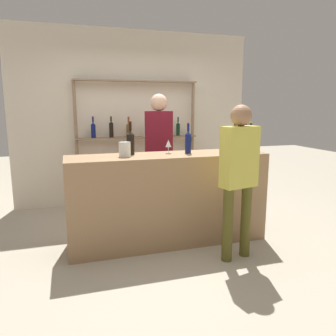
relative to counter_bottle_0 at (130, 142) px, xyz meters
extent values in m
plane|color=#B2A893|center=(0.41, -0.14, -1.20)|extent=(16.00, 16.00, 0.00)
cube|color=#997551|center=(0.41, -0.14, -0.67)|extent=(2.30, 0.57, 1.05)
cube|color=beige|center=(0.41, 1.75, 0.20)|extent=(3.90, 0.12, 2.80)
cylinder|color=#897056|center=(-0.56, 1.57, -0.20)|extent=(0.05, 0.05, 2.00)
cylinder|color=#897056|center=(1.37, 1.57, -0.20)|extent=(0.05, 0.05, 2.00)
cube|color=#897056|center=(0.41, 1.57, 0.79)|extent=(1.98, 0.18, 0.02)
cube|color=#897056|center=(0.41, 1.57, -0.10)|extent=(1.98, 0.18, 0.02)
cylinder|color=#0F1956|center=(-0.29, 1.57, 0.01)|extent=(0.07, 0.07, 0.20)
cone|color=#0F1956|center=(-0.29, 1.57, 0.13)|extent=(0.07, 0.07, 0.03)
cylinder|color=#0F1956|center=(-0.29, 1.57, 0.19)|extent=(0.03, 0.03, 0.09)
cylinder|color=maroon|center=(-0.29, 1.57, 0.24)|extent=(0.03, 0.03, 0.01)
cylinder|color=black|center=(-0.01, 1.57, 0.02)|extent=(0.07, 0.07, 0.22)
cone|color=black|center=(-0.01, 1.57, 0.15)|extent=(0.07, 0.07, 0.03)
cylinder|color=black|center=(-0.01, 1.57, 0.20)|extent=(0.03, 0.03, 0.08)
cylinder|color=gold|center=(-0.01, 1.57, 0.25)|extent=(0.03, 0.03, 0.01)
cylinder|color=brown|center=(0.27, 1.57, 0.01)|extent=(0.08, 0.08, 0.19)
cone|color=brown|center=(0.27, 1.57, 0.12)|extent=(0.08, 0.08, 0.04)
cylinder|color=brown|center=(0.27, 1.57, 0.18)|extent=(0.03, 0.03, 0.08)
cylinder|color=maroon|center=(0.27, 1.57, 0.23)|extent=(0.03, 0.03, 0.01)
cylinder|color=silver|center=(0.55, 1.57, 0.01)|extent=(0.08, 0.08, 0.19)
cone|color=silver|center=(0.55, 1.57, 0.12)|extent=(0.08, 0.08, 0.03)
cylinder|color=silver|center=(0.55, 1.57, 0.18)|extent=(0.03, 0.03, 0.09)
cylinder|color=#232328|center=(0.55, 1.57, 0.23)|extent=(0.03, 0.03, 0.01)
cylinder|color=#0F1956|center=(0.83, 1.57, 0.02)|extent=(0.07, 0.07, 0.22)
cone|color=#0F1956|center=(0.83, 1.57, 0.15)|extent=(0.07, 0.07, 0.03)
cylinder|color=#0F1956|center=(0.83, 1.57, 0.20)|extent=(0.03, 0.03, 0.08)
cylinder|color=black|center=(0.83, 1.57, 0.25)|extent=(0.03, 0.03, 0.01)
cylinder|color=black|center=(1.11, 1.57, 0.01)|extent=(0.06, 0.06, 0.19)
cone|color=black|center=(1.11, 1.57, 0.12)|extent=(0.06, 0.06, 0.03)
cylinder|color=black|center=(1.11, 1.57, 0.17)|extent=(0.02, 0.02, 0.08)
cylinder|color=#232328|center=(1.11, 1.57, 0.22)|extent=(0.03, 0.03, 0.01)
cylinder|color=black|center=(0.00, 0.00, -0.03)|extent=(0.09, 0.09, 0.23)
cone|color=black|center=(0.00, 0.00, 0.10)|extent=(0.09, 0.09, 0.04)
cylinder|color=black|center=(0.00, 0.00, 0.17)|extent=(0.03, 0.03, 0.10)
cylinder|color=maroon|center=(0.00, 0.00, 0.23)|extent=(0.04, 0.04, 0.01)
cylinder|color=brown|center=(1.29, -0.07, -0.05)|extent=(0.07, 0.07, 0.18)
cone|color=brown|center=(1.29, -0.07, 0.06)|extent=(0.07, 0.07, 0.03)
cylinder|color=brown|center=(1.29, -0.07, 0.11)|extent=(0.03, 0.03, 0.08)
cylinder|color=black|center=(1.29, -0.07, 0.16)|extent=(0.03, 0.03, 0.01)
cylinder|color=#0F1956|center=(0.65, -0.13, -0.03)|extent=(0.07, 0.07, 0.22)
cone|color=#0F1956|center=(0.65, -0.13, 0.09)|extent=(0.07, 0.07, 0.03)
cylinder|color=#0F1956|center=(0.65, -0.13, 0.15)|extent=(0.03, 0.03, 0.09)
cylinder|color=maroon|center=(0.65, -0.13, 0.21)|extent=(0.03, 0.03, 0.01)
cylinder|color=black|center=(1.43, -0.19, -0.03)|extent=(0.07, 0.07, 0.23)
cone|color=black|center=(1.43, -0.19, 0.10)|extent=(0.07, 0.07, 0.03)
cylinder|color=black|center=(1.43, -0.19, 0.16)|extent=(0.03, 0.03, 0.08)
cylinder|color=gold|center=(1.43, -0.19, 0.21)|extent=(0.03, 0.03, 0.01)
cylinder|color=black|center=(1.20, -0.24, -0.05)|extent=(0.09, 0.09, 0.19)
cone|color=black|center=(1.20, -0.24, 0.07)|extent=(0.09, 0.09, 0.04)
cylinder|color=black|center=(1.20, -0.24, 0.13)|extent=(0.03, 0.03, 0.10)
cylinder|color=black|center=(1.20, -0.24, 0.19)|extent=(0.04, 0.04, 0.01)
cylinder|color=brown|center=(1.43, -0.06, -0.05)|extent=(0.07, 0.07, 0.18)
cone|color=brown|center=(1.43, -0.06, 0.06)|extent=(0.07, 0.07, 0.03)
cylinder|color=brown|center=(1.43, -0.06, 0.11)|extent=(0.03, 0.03, 0.08)
cylinder|color=black|center=(1.43, -0.06, 0.15)|extent=(0.03, 0.03, 0.01)
cylinder|color=silver|center=(0.44, -0.05, -0.14)|extent=(0.06, 0.06, 0.00)
cylinder|color=silver|center=(0.44, -0.05, -0.10)|extent=(0.01, 0.01, 0.07)
cone|color=silver|center=(0.44, -0.05, -0.03)|extent=(0.07, 0.07, 0.08)
cylinder|color=silver|center=(-0.09, -0.15, -0.06)|extent=(0.13, 0.13, 0.16)
sphere|color=tan|center=(-0.07, -0.17, -0.09)|extent=(0.02, 0.02, 0.02)
sphere|color=tan|center=(-0.08, -0.18, -0.11)|extent=(0.02, 0.02, 0.02)
sphere|color=tan|center=(-0.08, -0.14, -0.08)|extent=(0.02, 0.02, 0.02)
sphere|color=tan|center=(-0.05, -0.13, -0.13)|extent=(0.02, 0.02, 0.02)
sphere|color=tan|center=(-0.11, -0.20, -0.07)|extent=(0.02, 0.02, 0.02)
sphere|color=tan|center=(-0.09, -0.15, -0.13)|extent=(0.02, 0.02, 0.02)
sphere|color=tan|center=(-0.09, -0.13, -0.07)|extent=(0.02, 0.02, 0.02)
cylinder|color=black|center=(0.42, 0.73, -0.77)|extent=(0.11, 0.11, 0.86)
cylinder|color=black|center=(0.65, 0.66, -0.77)|extent=(0.11, 0.11, 0.86)
cube|color=maroon|center=(0.53, 0.70, -0.01)|extent=(0.42, 0.27, 0.68)
sphere|color=#DBB293|center=(0.53, 0.70, 0.45)|extent=(0.23, 0.23, 0.23)
cylinder|color=brown|center=(1.09, -0.74, -0.81)|extent=(0.11, 0.11, 0.78)
cylinder|color=brown|center=(0.85, -0.80, -0.81)|extent=(0.11, 0.11, 0.78)
cube|color=#D1C64C|center=(0.97, -0.77, -0.11)|extent=(0.41, 0.25, 0.62)
sphere|color=#936B4C|center=(0.97, -0.77, 0.31)|extent=(0.21, 0.21, 0.21)
camera|label=1|loc=(-0.68, -3.68, 0.40)|focal=35.00mm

